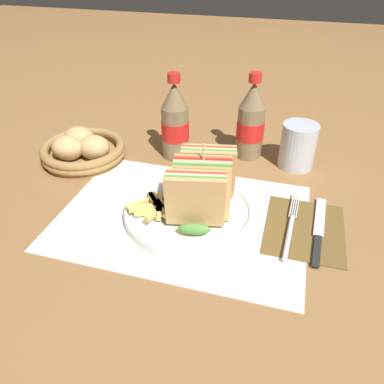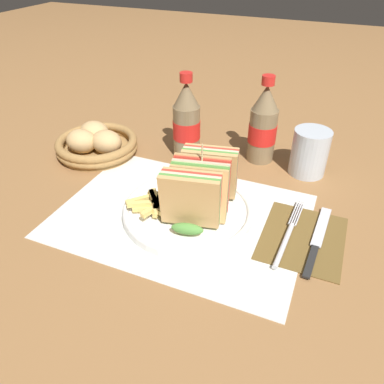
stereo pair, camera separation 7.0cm
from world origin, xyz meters
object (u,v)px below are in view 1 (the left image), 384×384
object	(u,v)px
coke_bottle_far	(251,122)
glass_near	(297,149)
bread_basket	(83,149)
knife	(319,230)
coke_bottle_near	(175,123)
club_sandwich	(202,186)
fork	(290,230)
plate_main	(189,211)

from	to	relation	value
coke_bottle_far	glass_near	world-z (taller)	coke_bottle_far
bread_basket	glass_near	bearing A→B (deg)	12.49
knife	coke_bottle_near	world-z (taller)	coke_bottle_near
club_sandwich	fork	distance (m)	0.17
coke_bottle_far	glass_near	size ratio (longest dim) A/B	1.95
plate_main	bread_basket	distance (m)	0.33
knife	coke_bottle_near	distance (m)	0.39
glass_near	knife	bearing A→B (deg)	-76.61
club_sandwich	knife	bearing A→B (deg)	2.94
knife	coke_bottle_near	bearing A→B (deg)	151.85
plate_main	coke_bottle_far	bearing A→B (deg)	74.84
plate_main	club_sandwich	distance (m)	0.06
knife	coke_bottle_far	xyz separation A→B (m)	(-0.17, 0.25, 0.08)
knife	bread_basket	xyz separation A→B (m)	(-0.53, 0.12, 0.02)
club_sandwich	glass_near	distance (m)	0.29
bread_basket	club_sandwich	bearing A→B (deg)	-22.49
plate_main	glass_near	bearing A→B (deg)	53.22
bread_basket	knife	bearing A→B (deg)	-12.89
knife	bread_basket	world-z (taller)	bread_basket
club_sandwich	fork	size ratio (longest dim) A/B	0.92
fork	bread_basket	world-z (taller)	bread_basket
fork	glass_near	world-z (taller)	glass_near
plate_main	coke_bottle_near	size ratio (longest dim) A/B	1.24
knife	coke_bottle_far	world-z (taller)	coke_bottle_far
fork	coke_bottle_far	world-z (taller)	coke_bottle_far
plate_main	bread_basket	bearing A→B (deg)	155.32
fork	coke_bottle_near	bearing A→B (deg)	145.45
fork	bread_basket	size ratio (longest dim) A/B	1.00
plate_main	knife	xyz separation A→B (m)	(0.24, 0.01, -0.00)
coke_bottle_near	bread_basket	world-z (taller)	coke_bottle_near
fork	glass_near	bearing A→B (deg)	93.94
plate_main	fork	size ratio (longest dim) A/B	1.26
glass_near	bread_basket	xyz separation A→B (m)	(-0.48, -0.11, -0.02)
glass_near	coke_bottle_near	bearing A→B (deg)	-173.86
plate_main	coke_bottle_near	bearing A→B (deg)	114.01
club_sandwich	knife	distance (m)	0.22
coke_bottle_near	club_sandwich	bearing A→B (deg)	-60.49
knife	club_sandwich	bearing A→B (deg)	-174.26
fork	coke_bottle_near	xyz separation A→B (m)	(-0.28, 0.21, 0.08)
coke_bottle_far	bread_basket	xyz separation A→B (m)	(-0.37, -0.13, -0.06)
club_sandwich	coke_bottle_far	world-z (taller)	coke_bottle_far
plate_main	knife	bearing A→B (deg)	3.56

